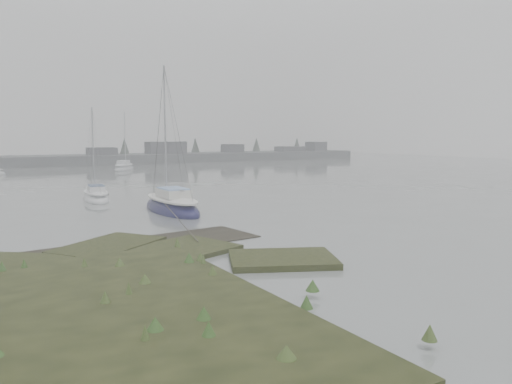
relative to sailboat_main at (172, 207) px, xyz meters
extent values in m
plane|color=slate|center=(-1.51, 18.01, -0.27)|extent=(160.00, 160.00, 0.00)
cube|color=#4C4F51|center=(24.49, 50.01, 0.33)|extent=(60.00, 8.00, 1.60)
cube|color=#424247|center=(8.49, 49.01, 1.13)|extent=(4.00, 3.00, 2.20)
cube|color=#424247|center=(18.49, 49.01, 1.53)|extent=(6.00, 3.00, 3.00)
cube|color=#424247|center=(30.49, 49.01, 1.28)|extent=(3.00, 3.00, 2.50)
cube|color=#424247|center=(42.49, 49.01, 1.03)|extent=(5.00, 3.00, 2.00)
cube|color=#424247|center=(48.49, 49.01, 1.43)|extent=(3.00, 3.00, 2.80)
cone|color=#384238|center=(12.49, 51.01, 1.93)|extent=(2.00, 2.00, 3.50)
cone|color=#384238|center=(24.49, 51.01, 1.93)|extent=(2.00, 2.00, 3.50)
cone|color=#384238|center=(36.49, 51.01, 1.93)|extent=(2.00, 2.00, 3.50)
cone|color=#384238|center=(45.49, 51.01, 1.93)|extent=(2.00, 2.00, 3.50)
ellipsoid|color=#121139|center=(0.00, 0.01, -0.17)|extent=(2.07, 6.24, 1.51)
ellipsoid|color=silver|center=(0.00, 0.01, 0.44)|extent=(1.65, 5.44, 0.43)
cube|color=silver|center=(0.00, -0.25, 0.81)|extent=(1.34, 2.14, 0.45)
cube|color=#7C9ACB|center=(0.00, -0.25, 1.06)|extent=(1.25, 1.96, 0.07)
cylinder|color=#939399|center=(0.00, 0.82, 4.32)|extent=(0.10, 0.10, 7.13)
cylinder|color=#939399|center=(0.00, -0.43, 1.06)|extent=(0.09, 2.50, 0.08)
ellipsoid|color=silver|center=(-2.41, 7.30, -0.19)|extent=(2.05, 4.83, 1.14)
ellipsoid|color=silver|center=(-2.41, 7.30, 0.26)|extent=(1.68, 4.19, 0.32)
cube|color=silver|center=(-2.43, 7.10, 0.54)|extent=(1.18, 1.71, 0.33)
cube|color=navy|center=(-2.43, 7.10, 0.73)|extent=(1.09, 1.57, 0.05)
cylinder|color=#939399|center=(-2.34, 7.90, 3.17)|extent=(0.07, 0.07, 5.35)
cylinder|color=#939399|center=(-2.45, 6.97, 0.73)|extent=(0.27, 1.87, 0.06)
ellipsoid|color=#A3A6AB|center=(7.71, 35.21, -0.18)|extent=(4.49, 5.63, 1.34)
ellipsoid|color=white|center=(7.71, 35.21, 0.36)|extent=(3.80, 4.84, 0.38)
cube|color=white|center=(7.58, 35.01, 0.69)|extent=(2.01, 2.23, 0.39)
cube|color=silver|center=(7.58, 35.01, 0.91)|extent=(1.86, 2.06, 0.06)
cylinder|color=#939399|center=(8.09, 35.81, 3.79)|extent=(0.09, 0.09, 6.31)
cylinder|color=#939399|center=(7.50, 34.88, 0.91)|extent=(1.24, 1.90, 0.07)
camera|label=1|loc=(-10.29, -26.09, 3.98)|focal=35.00mm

